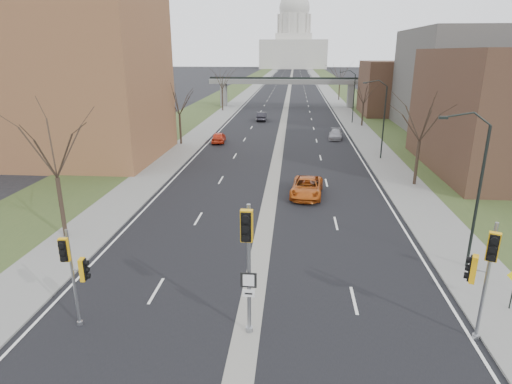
# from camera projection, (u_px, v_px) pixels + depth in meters

# --- Properties ---
(ground) EXTENTS (700.00, 700.00, 0.00)m
(ground) POSITION_uv_depth(u_px,v_px,m) (249.00, 319.00, 19.60)
(ground) COLOR black
(ground) RESTS_ON ground
(road_surface) EXTENTS (20.00, 600.00, 0.01)m
(road_surface) POSITION_uv_depth(u_px,v_px,m) (290.00, 84.00, 161.56)
(road_surface) COLOR black
(road_surface) RESTS_ON ground
(median_strip) EXTENTS (1.20, 600.00, 0.02)m
(median_strip) POSITION_uv_depth(u_px,v_px,m) (290.00, 84.00, 161.56)
(median_strip) COLOR gray
(median_strip) RESTS_ON ground
(sidewalk_right) EXTENTS (4.00, 600.00, 0.12)m
(sidewalk_right) POSITION_uv_depth(u_px,v_px,m) (322.00, 84.00, 160.54)
(sidewalk_right) COLOR gray
(sidewalk_right) RESTS_ON ground
(sidewalk_left) EXTENTS (4.00, 600.00, 0.12)m
(sidewalk_left) POSITION_uv_depth(u_px,v_px,m) (258.00, 84.00, 162.55)
(sidewalk_left) COLOR gray
(sidewalk_left) RESTS_ON ground
(grass_verge_right) EXTENTS (8.00, 600.00, 0.10)m
(grass_verge_right) POSITION_uv_depth(u_px,v_px,m) (338.00, 85.00, 160.04)
(grass_verge_right) COLOR #2C3C1C
(grass_verge_right) RESTS_ON ground
(grass_verge_left) EXTENTS (8.00, 600.00, 0.10)m
(grass_verge_left) POSITION_uv_depth(u_px,v_px,m) (243.00, 84.00, 163.05)
(grass_verge_left) COLOR #2C3C1C
(grass_verge_left) RESTS_ON ground
(apartment_building) EXTENTS (25.00, 16.00, 22.00)m
(apartment_building) POSITION_uv_depth(u_px,v_px,m) (41.00, 58.00, 46.74)
(apartment_building) COLOR brown
(apartment_building) RESTS_ON ground
(commercial_block_mid) EXTENTS (18.00, 22.00, 15.00)m
(commercial_block_mid) POSITION_uv_depth(u_px,v_px,m) (470.00, 81.00, 64.13)
(commercial_block_mid) COLOR #595651
(commercial_block_mid) RESTS_ON ground
(commercial_block_far) EXTENTS (14.00, 14.00, 10.00)m
(commercial_block_far) POSITION_uv_depth(u_px,v_px,m) (400.00, 88.00, 82.45)
(commercial_block_far) COLOR brown
(commercial_block_far) RESTS_ON ground
(pedestrian_bridge) EXTENTS (34.00, 3.00, 6.45)m
(pedestrian_bridge) POSITION_uv_depth(u_px,v_px,m) (287.00, 85.00, 93.80)
(pedestrian_bridge) COLOR slate
(pedestrian_bridge) RESTS_ON ground
(capitol) EXTENTS (48.00, 42.00, 55.75)m
(capitol) POSITION_uv_depth(u_px,v_px,m) (294.00, 42.00, 316.65)
(capitol) COLOR beige
(capitol) RESTS_ON ground
(streetlight_near) EXTENTS (2.61, 0.20, 8.70)m
(streetlight_near) POSITION_uv_depth(u_px,v_px,m) (470.00, 147.00, 22.19)
(streetlight_near) COLOR black
(streetlight_near) RESTS_ON sidewalk_right
(streetlight_mid) EXTENTS (2.61, 0.20, 8.70)m
(streetlight_mid) POSITION_uv_depth(u_px,v_px,m) (379.00, 97.00, 46.80)
(streetlight_mid) COLOR black
(streetlight_mid) RESTS_ON sidewalk_right
(streetlight_far) EXTENTS (2.61, 0.20, 8.70)m
(streetlight_far) POSITION_uv_depth(u_px,v_px,m) (350.00, 82.00, 71.40)
(streetlight_far) COLOR black
(streetlight_far) RESTS_ON sidewalk_right
(tree_left_a) EXTENTS (7.20, 7.20, 9.40)m
(tree_left_a) POSITION_uv_depth(u_px,v_px,m) (51.00, 138.00, 26.19)
(tree_left_a) COLOR #382B21
(tree_left_a) RESTS_ON sidewalk_left
(tree_left_b) EXTENTS (6.75, 6.75, 8.81)m
(tree_left_b) POSITION_uv_depth(u_px,v_px,m) (179.00, 97.00, 54.71)
(tree_left_b) COLOR #382B21
(tree_left_b) RESTS_ON sidewalk_left
(tree_left_c) EXTENTS (7.65, 7.65, 9.99)m
(tree_left_c) POSITION_uv_depth(u_px,v_px,m) (222.00, 76.00, 86.63)
(tree_left_c) COLOR #382B21
(tree_left_c) RESTS_ON sidewalk_left
(tree_right_a) EXTENTS (7.20, 7.20, 9.40)m
(tree_right_a) POSITION_uv_depth(u_px,v_px,m) (423.00, 113.00, 37.26)
(tree_right_a) COLOR #382B21
(tree_right_a) RESTS_ON sidewalk_right
(tree_right_b) EXTENTS (6.30, 6.30, 8.22)m
(tree_right_b) POSITION_uv_depth(u_px,v_px,m) (364.00, 90.00, 68.75)
(tree_right_b) COLOR #382B21
(tree_right_b) RESTS_ON sidewalk_right
(tree_right_c) EXTENTS (7.65, 7.65, 9.99)m
(tree_right_c) POSITION_uv_depth(u_px,v_px,m) (340.00, 71.00, 106.22)
(tree_right_c) COLOR #382B21
(tree_right_c) RESTS_ON sidewalk_right
(signal_pole_left) EXTENTS (0.80, 0.91, 4.64)m
(signal_pole_left) POSITION_uv_depth(u_px,v_px,m) (74.00, 266.00, 18.12)
(signal_pole_left) COLOR gray
(signal_pole_left) RESTS_ON ground
(signal_pole_median) EXTENTS (0.69, 0.97, 5.94)m
(signal_pole_median) POSITION_uv_depth(u_px,v_px,m) (248.00, 249.00, 17.15)
(signal_pole_median) COLOR gray
(signal_pole_median) RESTS_ON ground
(signal_pole_right) EXTENTS (0.89, 1.24, 5.36)m
(signal_pole_right) POSITION_uv_depth(u_px,v_px,m) (483.00, 266.00, 17.12)
(signal_pole_right) COLOR gray
(signal_pole_right) RESTS_ON ground
(speed_limit_sign) EXTENTS (0.59, 0.06, 2.72)m
(speed_limit_sign) POSITION_uv_depth(u_px,v_px,m) (492.00, 249.00, 22.08)
(speed_limit_sign) COLOR black
(speed_limit_sign) RESTS_ON sidewalk_right
(car_left_near) EXTENTS (2.04, 4.38, 1.45)m
(car_left_near) POSITION_uv_depth(u_px,v_px,m) (219.00, 137.00, 57.62)
(car_left_near) COLOR red
(car_left_near) RESTS_ON ground
(car_left_far) EXTENTS (1.70, 4.65, 1.52)m
(car_left_far) POSITION_uv_depth(u_px,v_px,m) (262.00, 116.00, 76.09)
(car_left_far) COLOR black
(car_left_far) RESTS_ON ground
(car_right_near) EXTENTS (3.06, 5.72, 1.53)m
(car_right_near) POSITION_uv_depth(u_px,v_px,m) (307.00, 187.00, 36.22)
(car_right_near) COLOR #B04C12
(car_right_near) RESTS_ON ground
(car_right_mid) EXTENTS (2.26, 4.57, 1.28)m
(car_right_mid) POSITION_uv_depth(u_px,v_px,m) (335.00, 134.00, 60.13)
(car_right_mid) COLOR gray
(car_right_mid) RESTS_ON ground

